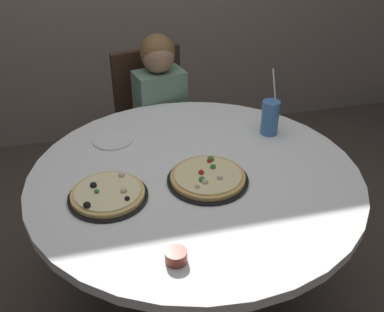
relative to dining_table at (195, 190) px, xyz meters
The scene contains 9 objects.
ground_plane 0.66m from the dining_table, ahead, with size 8.00×8.00×0.00m, color #4C4238.
dining_table is the anchor object (origin of this frame).
chair_wooden 0.88m from the dining_table, 91.21° to the left, with size 0.47×0.47×0.95m.
diner_child 0.72m from the dining_table, 88.74° to the left, with size 0.32×0.43×1.08m.
pizza_veggie 0.13m from the dining_table, 64.21° to the right, with size 0.32×0.32×0.05m.
pizza_cheese 0.38m from the dining_table, 166.80° to the right, with size 0.30×0.30×0.05m.
soda_cup 0.50m from the dining_table, 29.89° to the left, with size 0.08×0.08×0.31m.
sauce_bowl 0.51m from the dining_table, 111.24° to the right, with size 0.07×0.07×0.04m, color brown.
plate_small 0.46m from the dining_table, 130.91° to the left, with size 0.18×0.18×0.01m, color white.
Camera 1 is at (-0.38, -1.48, 1.78)m, focal length 42.81 mm.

